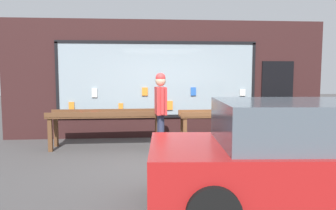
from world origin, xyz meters
name	(u,v)px	position (x,y,z in m)	size (l,w,h in m)	color
ground_plane	(176,159)	(0.00, 0.00, 0.00)	(40.00, 40.00, 0.00)	#474444
shopfront_facade	(167,80)	(0.02, 2.39, 1.59)	(8.75, 0.29, 3.20)	#331919
display_table_left	(106,118)	(-1.54, 1.15, 0.72)	(2.65, 0.73, 0.89)	brown
display_table_right	(233,117)	(1.53, 1.15, 0.69)	(2.65, 0.60, 0.86)	brown
person_browsing	(161,105)	(-0.27, 0.66, 1.05)	(0.25, 0.69, 1.78)	#2D334C
small_dog	(182,143)	(0.17, 0.36, 0.26)	(0.25, 0.52, 0.38)	black
sandwich_board_sign	(301,123)	(3.39, 1.44, 0.48)	(0.75, 0.84, 0.94)	#193F19
parked_car	(307,152)	(1.46, -2.55, 0.74)	(4.22, 2.14, 1.41)	#A51919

